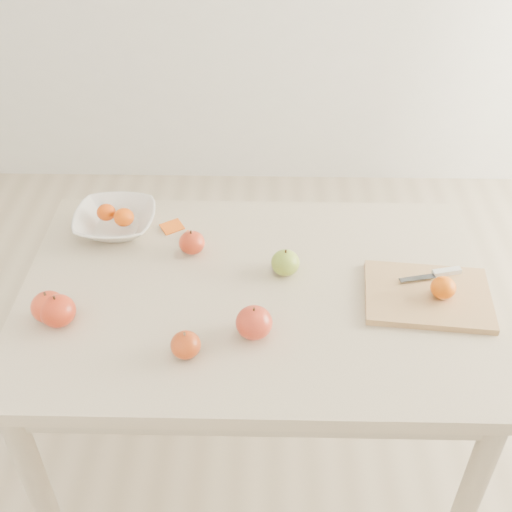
{
  "coord_description": "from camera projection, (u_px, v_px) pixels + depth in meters",
  "views": [
    {
      "loc": [
        0.03,
        -1.21,
        1.84
      ],
      "look_at": [
        0.0,
        0.05,
        0.82
      ],
      "focal_mm": 45.0,
      "sensor_mm": 36.0,
      "label": 1
    }
  ],
  "objects": [
    {
      "name": "apple_red_e",
      "position": [
        254.0,
        323.0,
        1.48
      ],
      "size": [
        0.09,
        0.09,
        0.08
      ],
      "primitive_type": "ellipsoid",
      "color": "maroon",
      "rests_on": "table"
    },
    {
      "name": "apple_red_d",
      "position": [
        48.0,
        307.0,
        1.53
      ],
      "size": [
        0.08,
        0.08,
        0.07
      ],
      "primitive_type": "ellipsoid",
      "color": "#A41716",
      "rests_on": "table"
    },
    {
      "name": "cutting_board",
      "position": [
        428.0,
        296.0,
        1.6
      ],
      "size": [
        0.33,
        0.25,
        0.02
      ],
      "primitive_type": "cube",
      "rotation": [
        0.0,
        0.0,
        -0.09
      ],
      "color": "tan",
      "rests_on": "table"
    },
    {
      "name": "bowl_tangerine_near",
      "position": [
        106.0,
        212.0,
        1.81
      ],
      "size": [
        0.05,
        0.05,
        0.05
      ],
      "primitive_type": "ellipsoid",
      "color": "#CD3707",
      "rests_on": "fruit_bowl"
    },
    {
      "name": "apple_red_c",
      "position": [
        186.0,
        345.0,
        1.44
      ],
      "size": [
        0.07,
        0.07,
        0.06
      ],
      "primitive_type": "ellipsoid",
      "color": "maroon",
      "rests_on": "table"
    },
    {
      "name": "apple_red_a",
      "position": [
        192.0,
        243.0,
        1.73
      ],
      "size": [
        0.07,
        0.07,
        0.06
      ],
      "primitive_type": "ellipsoid",
      "color": "maroon",
      "rests_on": "table"
    },
    {
      "name": "fruit_bowl",
      "position": [
        115.0,
        221.0,
        1.82
      ],
      "size": [
        0.23,
        0.23,
        0.06
      ],
      "primitive_type": "imported",
      "color": "white",
      "rests_on": "table"
    },
    {
      "name": "apple_green",
      "position": [
        285.0,
        263.0,
        1.66
      ],
      "size": [
        0.08,
        0.08,
        0.07
      ],
      "primitive_type": "ellipsoid",
      "color": "olive",
      "rests_on": "table"
    },
    {
      "name": "ground",
      "position": [
        256.0,
        460.0,
        2.1
      ],
      "size": [
        3.5,
        3.5,
        0.0
      ],
      "primitive_type": "plane",
      "color": "#C6B293",
      "rests_on": "ground"
    },
    {
      "name": "paring_knife",
      "position": [
        442.0,
        273.0,
        1.64
      ],
      "size": [
        0.17,
        0.06,
        0.01
      ],
      "color": "white",
      "rests_on": "cutting_board"
    },
    {
      "name": "apple_red_b",
      "position": [
        58.0,
        311.0,
        1.52
      ],
      "size": [
        0.09,
        0.09,
        0.08
      ],
      "primitive_type": "ellipsoid",
      "color": "#910B09",
      "rests_on": "table"
    },
    {
      "name": "board_tangerine",
      "position": [
        443.0,
        288.0,
        1.57
      ],
      "size": [
        0.06,
        0.06,
        0.05
      ],
      "primitive_type": "ellipsoid",
      "color": "#D95E07",
      "rests_on": "cutting_board"
    },
    {
      "name": "orange_peel_a",
      "position": [
        172.0,
        228.0,
        1.83
      ],
      "size": [
        0.07,
        0.07,
        0.01
      ],
      "primitive_type": "cube",
      "rotation": [
        0.21,
        0.0,
        0.59
      ],
      "color": "#DF580F",
      "rests_on": "table"
    },
    {
      "name": "table",
      "position": [
        256.0,
        317.0,
        1.69
      ],
      "size": [
        1.2,
        0.8,
        0.75
      ],
      "color": "beige",
      "rests_on": "ground"
    },
    {
      "name": "orange_peel_b",
      "position": [
        192.0,
        236.0,
        1.8
      ],
      "size": [
        0.06,
        0.05,
        0.01
      ],
      "primitive_type": "cube",
      "rotation": [
        -0.14,
        0.0,
        -0.39
      ],
      "color": "#ED5B10",
      "rests_on": "table"
    },
    {
      "name": "bowl_tangerine_far",
      "position": [
        124.0,
        217.0,
        1.79
      ],
      "size": [
        0.06,
        0.06,
        0.05
      ],
      "primitive_type": "ellipsoid",
      "color": "#E34C08",
      "rests_on": "fruit_bowl"
    }
  ]
}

